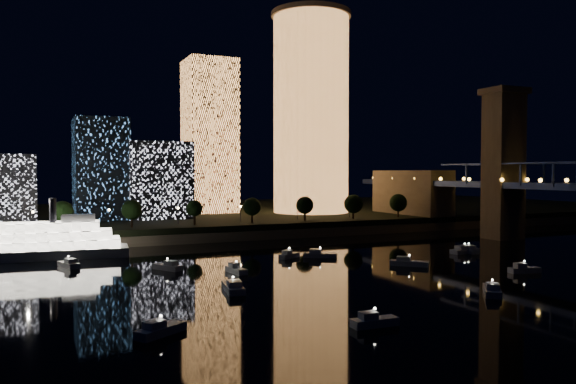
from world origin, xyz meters
TOP-DOWN VIEW (x-y plane):
  - ground at (0.00, 0.00)m, footprint 520.00×520.00m
  - far_bank at (0.00, 160.00)m, footprint 420.00×160.00m
  - seawall at (0.00, 82.00)m, footprint 420.00×6.00m
  - tower_cylindrical at (30.82, 124.82)m, footprint 34.00×34.00m
  - tower_rectangular at (-8.53, 143.50)m, footprint 20.49×20.49m
  - midrise_blocks at (-69.46, 120.18)m, footprint 99.52×38.17m
  - riverboat at (-81.65, 66.78)m, footprint 53.91×16.09m
  - motorboats at (-11.62, 15.91)m, footprint 132.80×76.89m
  - esplanade_trees at (-24.38, 88.00)m, footprint 166.66×6.96m
  - street_lamps at (-34.00, 94.00)m, footprint 132.70×0.70m

SIDE VIEW (x-z plane):
  - ground at x=0.00m, z-range 0.00..0.00m
  - motorboats at x=-11.62m, z-range -0.58..2.20m
  - seawall at x=0.00m, z-range 0.00..3.00m
  - far_bank at x=0.00m, z-range 0.00..5.00m
  - riverboat at x=-81.65m, z-range -3.90..12.10m
  - street_lamps at x=-34.00m, z-range 6.20..11.85m
  - esplanade_trees at x=-24.38m, z-range 5.98..14.96m
  - midrise_blocks at x=-69.46m, z-range 1.42..38.13m
  - tower_rectangular at x=-8.53m, z-range 5.00..70.21m
  - tower_cylindrical at x=30.82m, z-range 5.13..90.22m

